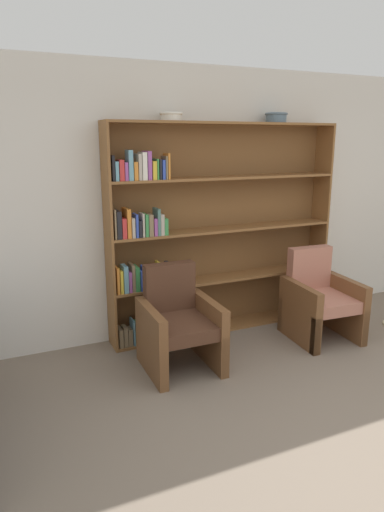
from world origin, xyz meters
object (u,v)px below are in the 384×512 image
(bookshelf, at_px, (204,233))
(armchair_leather, at_px, (178,324))
(bowl_brass, at_px, (276,117))
(armchair_cushioned, at_px, (320,300))
(bowl_terracotta, at_px, (171,116))

(bookshelf, relative_size, armchair_leather, 2.74)
(bowl_brass, relative_size, armchair_leather, 0.26)
(bookshelf, bearing_deg, armchair_cushioned, -32.28)
(bookshelf, distance_m, armchair_leather, 1.10)
(bookshelf, height_order, bowl_brass, bowl_brass)
(armchair_cushioned, bearing_deg, bowl_terracotta, -19.97)
(bowl_terracotta, xyz_separation_m, armchair_leather, (-0.20, -0.62, -1.84))
(bowl_brass, xyz_separation_m, armchair_cushioned, (0.22, -0.62, -1.85))
(bowl_brass, bearing_deg, bookshelf, 178.22)
(bowl_brass, relative_size, armchair_cushioned, 0.26)
(armchair_cushioned, bearing_deg, bookshelf, -28.17)
(armchair_cushioned, bearing_deg, bowl_brass, -66.70)
(bookshelf, height_order, armchair_leather, bookshelf)
(bookshelf, distance_m, armchair_cushioned, 1.39)
(bowl_brass, bearing_deg, armchair_cushioned, -70.81)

